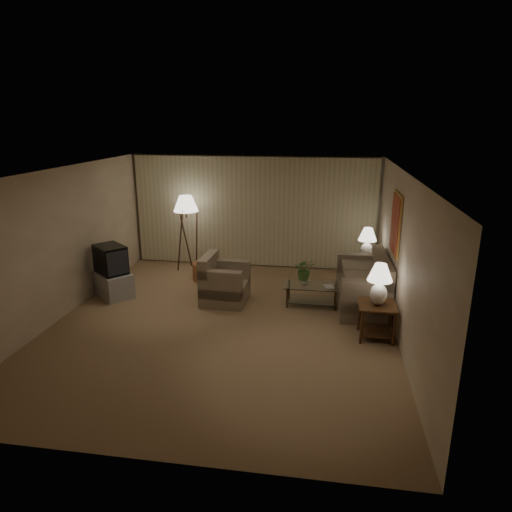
{
  "coord_description": "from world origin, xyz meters",
  "views": [
    {
      "loc": [
        1.74,
        -7.34,
        3.54
      ],
      "look_at": [
        0.5,
        0.6,
        1.1
      ],
      "focal_mm": 32.0,
      "sensor_mm": 36.0,
      "label": 1
    }
  ],
  "objects_px": {
    "table_lamp_near": "(380,281)",
    "tv_cabinet": "(113,284)",
    "vase": "(304,281)",
    "side_table_near": "(377,314)",
    "armchair": "(225,284)",
    "floor_lamp": "(187,231)",
    "table_lamp_far": "(367,240)",
    "coffee_table": "(312,292)",
    "crt_tv": "(111,259)",
    "side_table_far": "(365,267)",
    "ottoman": "(206,271)",
    "sofa": "(362,286)"
  },
  "relations": [
    {
      "from": "table_lamp_near",
      "to": "tv_cabinet",
      "type": "xyz_separation_m",
      "value": [
        -5.2,
        1.11,
        -0.76
      ]
    },
    {
      "from": "vase",
      "to": "side_table_near",
      "type": "bearing_deg",
      "value": -44.62
    },
    {
      "from": "armchair",
      "to": "floor_lamp",
      "type": "xyz_separation_m",
      "value": [
        -1.34,
        1.88,
        0.57
      ]
    },
    {
      "from": "side_table_near",
      "to": "vase",
      "type": "height_order",
      "value": "side_table_near"
    },
    {
      "from": "tv_cabinet",
      "to": "table_lamp_near",
      "type": "bearing_deg",
      "value": 28.15
    },
    {
      "from": "table_lamp_far",
      "to": "floor_lamp",
      "type": "height_order",
      "value": "floor_lamp"
    },
    {
      "from": "armchair",
      "to": "coffee_table",
      "type": "height_order",
      "value": "armchair"
    },
    {
      "from": "table_lamp_far",
      "to": "crt_tv",
      "type": "xyz_separation_m",
      "value": [
        -5.2,
        -1.49,
        -0.22
      ]
    },
    {
      "from": "floor_lamp",
      "to": "vase",
      "type": "xyz_separation_m",
      "value": [
        2.9,
        -1.77,
        -0.45
      ]
    },
    {
      "from": "armchair",
      "to": "side_table_far",
      "type": "bearing_deg",
      "value": -60.63
    },
    {
      "from": "side_table_near",
      "to": "ottoman",
      "type": "xyz_separation_m",
      "value": [
        -3.56,
        2.36,
        -0.22
      ]
    },
    {
      "from": "side_table_near",
      "to": "tv_cabinet",
      "type": "relative_size",
      "value": 0.59
    },
    {
      "from": "sofa",
      "to": "vase",
      "type": "xyz_separation_m",
      "value": [
        -1.12,
        -0.1,
        0.09
      ]
    },
    {
      "from": "side_table_near",
      "to": "table_lamp_far",
      "type": "bearing_deg",
      "value": 90.0
    },
    {
      "from": "side_table_near",
      "to": "floor_lamp",
      "type": "bearing_deg",
      "value": 144.04
    },
    {
      "from": "ottoman",
      "to": "vase",
      "type": "bearing_deg",
      "value": -25.81
    },
    {
      "from": "armchair",
      "to": "sofa",
      "type": "bearing_deg",
      "value": -83.44
    },
    {
      "from": "table_lamp_far",
      "to": "floor_lamp",
      "type": "bearing_deg",
      "value": 174.18
    },
    {
      "from": "sofa",
      "to": "vase",
      "type": "bearing_deg",
      "value": -86.31
    },
    {
      "from": "side_table_far",
      "to": "armchair",
      "type": "bearing_deg",
      "value": -152.75
    },
    {
      "from": "armchair",
      "to": "side_table_far",
      "type": "height_order",
      "value": "armchair"
    },
    {
      "from": "coffee_table",
      "to": "vase",
      "type": "xyz_separation_m",
      "value": [
        -0.15,
        -0.0,
        0.22
      ]
    },
    {
      "from": "armchair",
      "to": "crt_tv",
      "type": "height_order",
      "value": "crt_tv"
    },
    {
      "from": "table_lamp_near",
      "to": "vase",
      "type": "height_order",
      "value": "table_lamp_near"
    },
    {
      "from": "side_table_far",
      "to": "coffee_table",
      "type": "bearing_deg",
      "value": -129.59
    },
    {
      "from": "side_table_far",
      "to": "table_lamp_near",
      "type": "bearing_deg",
      "value": -90.0
    },
    {
      "from": "side_table_far",
      "to": "ottoman",
      "type": "distance_m",
      "value": 3.58
    },
    {
      "from": "crt_tv",
      "to": "vase",
      "type": "relative_size",
      "value": 4.96
    },
    {
      "from": "coffee_table",
      "to": "tv_cabinet",
      "type": "xyz_separation_m",
      "value": [
        -4.08,
        -0.14,
        -0.03
      ]
    },
    {
      "from": "side_table_far",
      "to": "vase",
      "type": "xyz_separation_m",
      "value": [
        -1.27,
        -1.35,
        0.09
      ]
    },
    {
      "from": "table_lamp_near",
      "to": "coffee_table",
      "type": "xyz_separation_m",
      "value": [
        -1.12,
        1.25,
        -0.74
      ]
    },
    {
      "from": "ottoman",
      "to": "crt_tv",
      "type": "bearing_deg",
      "value": -142.67
    },
    {
      "from": "sofa",
      "to": "side_table_near",
      "type": "distance_m",
      "value": 1.36
    },
    {
      "from": "side_table_near",
      "to": "side_table_far",
      "type": "height_order",
      "value": "same"
    },
    {
      "from": "sofa",
      "to": "table_lamp_near",
      "type": "bearing_deg",
      "value": 4.91
    },
    {
      "from": "table_lamp_near",
      "to": "side_table_far",
      "type": "bearing_deg",
      "value": 90.0
    },
    {
      "from": "table_lamp_near",
      "to": "ottoman",
      "type": "xyz_separation_m",
      "value": [
        -3.56,
        2.36,
        -0.82
      ]
    },
    {
      "from": "side_table_near",
      "to": "side_table_far",
      "type": "distance_m",
      "value": 2.6
    },
    {
      "from": "side_table_far",
      "to": "ottoman",
      "type": "relative_size",
      "value": 1.02
    },
    {
      "from": "table_lamp_near",
      "to": "tv_cabinet",
      "type": "height_order",
      "value": "table_lamp_near"
    },
    {
      "from": "floor_lamp",
      "to": "coffee_table",
      "type": "bearing_deg",
      "value": -30.17
    },
    {
      "from": "sofa",
      "to": "armchair",
      "type": "bearing_deg",
      "value": -86.98
    },
    {
      "from": "armchair",
      "to": "floor_lamp",
      "type": "distance_m",
      "value": 2.38
    },
    {
      "from": "table_lamp_near",
      "to": "crt_tv",
      "type": "distance_m",
      "value": 5.32
    },
    {
      "from": "ottoman",
      "to": "vase",
      "type": "height_order",
      "value": "vase"
    },
    {
      "from": "side_table_far",
      "to": "coffee_table",
      "type": "distance_m",
      "value": 1.76
    },
    {
      "from": "side_table_near",
      "to": "floor_lamp",
      "type": "distance_m",
      "value": 5.18
    },
    {
      "from": "side_table_near",
      "to": "crt_tv",
      "type": "bearing_deg",
      "value": 167.94
    },
    {
      "from": "side_table_near",
      "to": "side_table_far",
      "type": "relative_size",
      "value": 1.02
    },
    {
      "from": "armchair",
      "to": "vase",
      "type": "xyz_separation_m",
      "value": [
        1.56,
        0.11,
        0.12
      ]
    }
  ]
}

